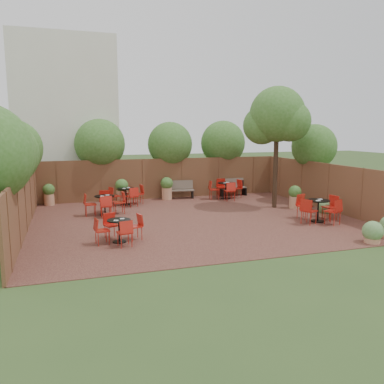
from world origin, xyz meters
name	(u,v)px	position (x,y,z in m)	size (l,w,h in m)	color
ground	(195,220)	(0.00, 0.00, 0.00)	(80.00, 80.00, 0.00)	#354F23
courtyard_paving	(195,219)	(0.00, 0.00, 0.01)	(12.00, 10.00, 0.02)	#3C1B18
fence_back	(164,179)	(0.00, 5.00, 1.00)	(12.00, 0.08, 2.00)	brown
fence_left	(24,203)	(-6.00, 0.00, 1.00)	(0.08, 10.00, 2.00)	brown
fence_right	(328,187)	(6.00, 0.00, 1.00)	(0.08, 10.00, 2.00)	brown
neighbour_building	(66,118)	(-4.50, 8.00, 4.00)	(5.00, 4.00, 8.00)	silver
overhang_foliage	(124,147)	(-2.28, 2.54, 2.71)	(15.70, 10.84, 2.70)	#356220
courtyard_tree	(277,118)	(4.08, 1.13, 3.90)	(2.59, 2.49, 5.23)	black
park_bench_left	(179,189)	(0.71, 4.62, 0.48)	(1.49, 0.65, 0.89)	brown
park_bench_right	(232,187)	(3.58, 4.62, 0.48)	(1.48, 0.62, 0.89)	brown
bistro_tables	(189,202)	(0.14, 1.19, 0.47)	(9.14, 7.61, 0.95)	black
planters	(156,191)	(-0.70, 3.67, 0.60)	(10.79, 4.54, 1.12)	tan
low_shrubs	(361,222)	(4.82, -3.42, 0.35)	(1.62, 4.12, 0.72)	tan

